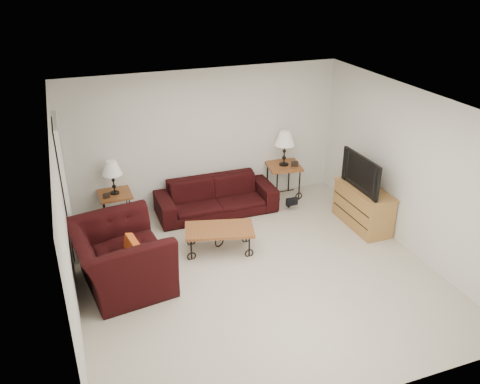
% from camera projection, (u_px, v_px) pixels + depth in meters
% --- Properties ---
extents(ground, '(5.00, 5.00, 0.00)m').
position_uv_depth(ground, '(256.00, 273.00, 7.29)').
color(ground, beige).
rests_on(ground, ground).
extents(wall_back, '(5.00, 0.02, 2.50)m').
position_uv_depth(wall_back, '(205.00, 139.00, 8.87)').
color(wall_back, silver).
rests_on(wall_back, ground).
extents(wall_front, '(5.00, 0.02, 2.50)m').
position_uv_depth(wall_front, '(358.00, 306.00, 4.63)').
color(wall_front, silver).
rests_on(wall_front, ground).
extents(wall_left, '(0.02, 5.00, 2.50)m').
position_uv_depth(wall_left, '(65.00, 227.00, 5.97)').
color(wall_left, silver).
rests_on(wall_left, ground).
extents(wall_right, '(0.02, 5.00, 2.50)m').
position_uv_depth(wall_right, '(410.00, 171.00, 7.52)').
color(wall_right, silver).
rests_on(wall_right, ground).
extents(ceiling, '(5.00, 5.00, 0.00)m').
position_uv_depth(ceiling, '(259.00, 107.00, 6.21)').
color(ceiling, white).
rests_on(ceiling, wall_back).
extents(doorway, '(0.08, 0.94, 2.04)m').
position_uv_depth(doorway, '(65.00, 190.00, 7.48)').
color(doorway, black).
rests_on(doorway, ground).
extents(sofa, '(2.12, 0.83, 0.62)m').
position_uv_depth(sofa, '(216.00, 197.00, 8.87)').
color(sofa, black).
rests_on(sofa, ground).
extents(side_table_left, '(0.55, 0.55, 0.58)m').
position_uv_depth(side_table_left, '(117.00, 209.00, 8.50)').
color(side_table_left, brown).
rests_on(side_table_left, ground).
extents(side_table_right, '(0.69, 0.69, 0.66)m').
position_uv_depth(side_table_right, '(283.00, 181.00, 9.45)').
color(side_table_right, brown).
rests_on(side_table_right, ground).
extents(lamp_left, '(0.34, 0.34, 0.58)m').
position_uv_depth(lamp_left, '(113.00, 177.00, 8.25)').
color(lamp_left, black).
rests_on(lamp_left, side_table_left).
extents(lamp_right, '(0.42, 0.42, 0.66)m').
position_uv_depth(lamp_right, '(284.00, 148.00, 9.17)').
color(lamp_right, black).
rests_on(lamp_right, side_table_right).
extents(photo_frame_left, '(0.12, 0.04, 0.10)m').
position_uv_depth(photo_frame_left, '(106.00, 196.00, 8.18)').
color(photo_frame_left, black).
rests_on(photo_frame_left, side_table_left).
extents(photo_frame_right, '(0.13, 0.06, 0.11)m').
position_uv_depth(photo_frame_right, '(295.00, 164.00, 9.20)').
color(photo_frame_right, black).
rests_on(photo_frame_right, side_table_right).
extents(coffee_table, '(1.17, 0.82, 0.40)m').
position_uv_depth(coffee_table, '(220.00, 239.00, 7.76)').
color(coffee_table, brown).
rests_on(coffee_table, ground).
extents(armchair, '(1.40, 1.55, 0.91)m').
position_uv_depth(armchair, '(120.00, 257.00, 6.84)').
color(armchair, black).
rests_on(armchair, ground).
extents(throw_pillow, '(0.16, 0.42, 0.41)m').
position_uv_depth(throw_pillow, '(131.00, 253.00, 6.81)').
color(throw_pillow, '#D2471B').
rests_on(throw_pillow, armchair).
extents(tv_stand, '(0.48, 1.15, 0.69)m').
position_uv_depth(tv_stand, '(363.00, 207.00, 8.43)').
color(tv_stand, '#B38142').
rests_on(tv_stand, ground).
extents(television, '(0.14, 1.03, 0.60)m').
position_uv_depth(television, '(366.00, 172.00, 8.15)').
color(television, black).
rests_on(television, tv_stand).
extents(backpack, '(0.37, 0.31, 0.44)m').
position_uv_depth(backpack, '(289.00, 197.00, 9.08)').
color(backpack, black).
rests_on(backpack, ground).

